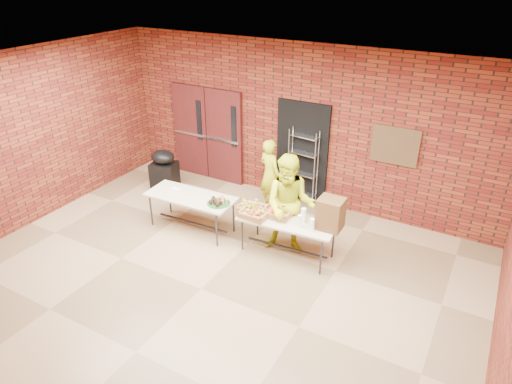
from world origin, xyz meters
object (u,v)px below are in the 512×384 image
table_left (191,199)px  wire_rack (303,168)px  covered_grill (164,171)px  volunteer_man (290,205)px  table_right (288,222)px  volunteer_woman (270,174)px  coffee_dispenser (330,214)px

table_left → wire_rack: bearing=52.2°
wire_rack → table_left: wire_rack is taller
covered_grill → volunteer_man: size_ratio=0.54×
table_left → covered_grill: covered_grill is taller
table_right → volunteer_woman: (-1.04, 1.33, 0.11)m
table_right → covered_grill: covered_grill is taller
table_right → coffee_dispenser: coffee_dispenser is taller
table_right → table_left: bearing=179.6°
wire_rack → volunteer_man: size_ratio=0.90×
table_left → volunteer_woman: volunteer_woman is taller
table_left → volunteer_woman: bearing=56.7°
wire_rack → table_left: 2.37m
table_right → volunteer_woman: size_ratio=1.15×
wire_rack → covered_grill: bearing=-155.0°
wire_rack → covered_grill: 2.97m
wire_rack → coffee_dispenser: size_ratio=3.06×
table_left → table_right: bearing=1.3°
table_left → volunteer_woman: (0.87, 1.46, 0.10)m
wire_rack → volunteer_woman: 0.69m
table_right → coffee_dispenser: (0.70, 0.10, 0.32)m
wire_rack → table_right: 1.89m
wire_rack → coffee_dispenser: wire_rack is taller
wire_rack → volunteer_woman: wire_rack is taller
wire_rack → coffee_dispenser: bearing=-48.2°
covered_grill → volunteer_man: 3.40m
coffee_dispenser → covered_grill: bearing=169.6°
table_left → volunteer_man: size_ratio=0.96×
table_left → covered_grill: size_ratio=1.78×
table_left → table_right: (1.91, 0.13, -0.01)m
volunteer_woman → volunteer_man: (1.01, -1.22, 0.16)m
coffee_dispenser → table_right: bearing=-172.2°
coffee_dispenser → volunteer_man: 0.73m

